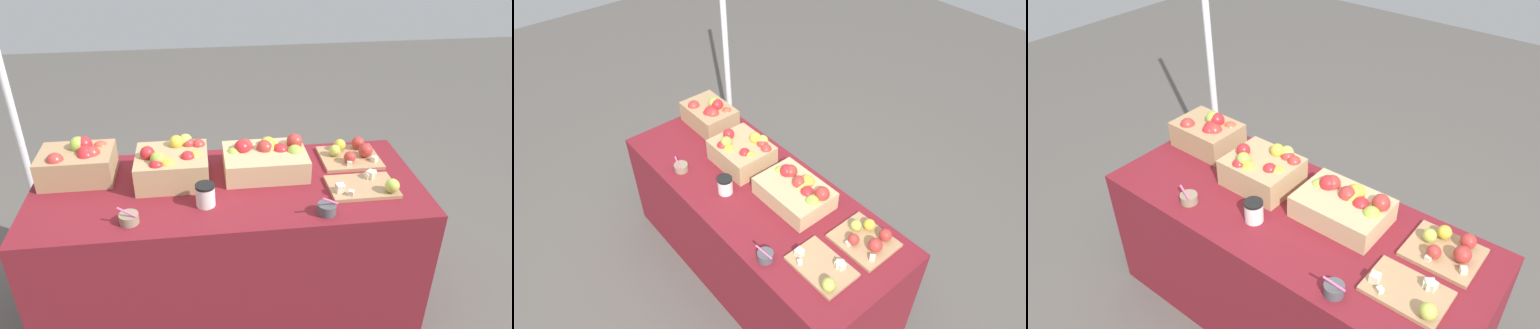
% 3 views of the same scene
% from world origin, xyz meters
% --- Properties ---
extents(ground_plane, '(10.00, 10.00, 0.00)m').
position_xyz_m(ground_plane, '(0.00, 0.00, 0.00)').
color(ground_plane, '#56514C').
extents(table, '(1.90, 0.76, 0.74)m').
position_xyz_m(table, '(0.00, 0.00, 0.37)').
color(table, maroon).
rests_on(table, ground_plane).
extents(apple_crate_left, '(0.35, 0.26, 0.21)m').
position_xyz_m(apple_crate_left, '(-0.72, 0.16, 0.83)').
color(apple_crate_left, tan).
rests_on(apple_crate_left, table).
extents(apple_crate_middle, '(0.35, 0.30, 0.20)m').
position_xyz_m(apple_crate_middle, '(-0.26, 0.09, 0.83)').
color(apple_crate_middle, tan).
rests_on(apple_crate_middle, table).
extents(apple_crate_right, '(0.42, 0.29, 0.18)m').
position_xyz_m(apple_crate_right, '(0.20, 0.12, 0.81)').
color(apple_crate_right, tan).
rests_on(apple_crate_right, table).
extents(cutting_board_front, '(0.33, 0.22, 0.09)m').
position_xyz_m(cutting_board_front, '(0.66, -0.12, 0.76)').
color(cutting_board_front, tan).
rests_on(cutting_board_front, table).
extents(cutting_board_back, '(0.31, 0.27, 0.09)m').
position_xyz_m(cutting_board_back, '(0.68, 0.19, 0.77)').
color(cutting_board_back, tan).
rests_on(cutting_board_back, table).
extents(sample_bowl_near, '(0.09, 0.09, 0.09)m').
position_xyz_m(sample_bowl_near, '(-0.45, -0.25, 0.76)').
color(sample_bowl_near, gray).
rests_on(sample_bowl_near, table).
extents(sample_bowl_mid, '(0.09, 0.08, 0.11)m').
position_xyz_m(sample_bowl_mid, '(0.42, -0.29, 0.77)').
color(sample_bowl_mid, '#4C4C51').
rests_on(sample_bowl_mid, table).
extents(coffee_cup, '(0.09, 0.09, 0.11)m').
position_xyz_m(coffee_cup, '(-0.11, -0.16, 0.79)').
color(coffee_cup, silver).
rests_on(coffee_cup, table).
extents(tent_pole, '(0.04, 0.04, 2.19)m').
position_xyz_m(tent_pole, '(-1.15, 0.62, 1.09)').
color(tent_pole, white).
rests_on(tent_pole, ground_plane).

